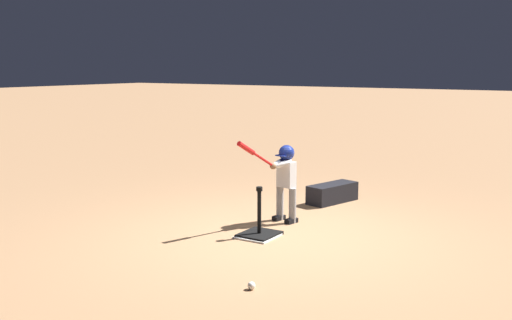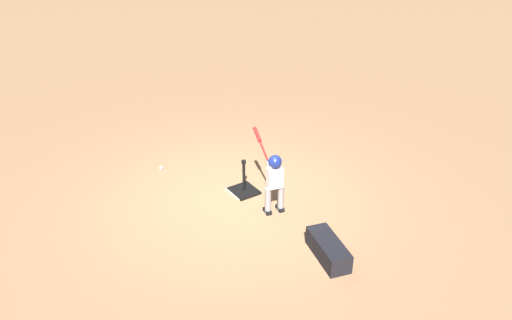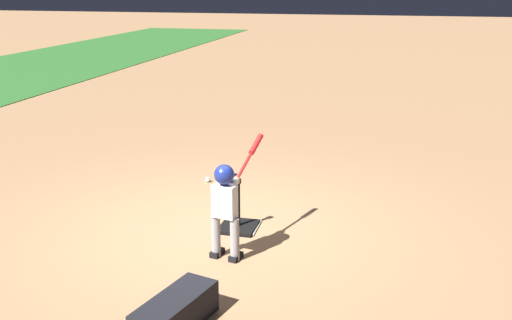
# 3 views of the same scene
# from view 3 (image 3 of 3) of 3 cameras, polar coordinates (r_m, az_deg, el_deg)

# --- Properties ---
(ground_plane) EXTENTS (90.00, 90.00, 0.00)m
(ground_plane) POSITION_cam_3_polar(r_m,az_deg,el_deg) (7.01, -3.69, -6.53)
(ground_plane) COLOR #99704C
(home_plate) EXTENTS (0.45, 0.45, 0.02)m
(home_plate) POSITION_cam_3_polar(r_m,az_deg,el_deg) (7.03, -1.60, -6.34)
(home_plate) COLOR white
(home_plate) RESTS_ON ground_plane
(batting_tee) EXTENTS (0.46, 0.41, 0.61)m
(batting_tee) POSITION_cam_3_polar(r_m,az_deg,el_deg) (6.97, -1.70, -5.96)
(batting_tee) COLOR black
(batting_tee) RESTS_ON ground_plane
(batter_child) EXTENTS (0.96, 0.38, 1.15)m
(batter_child) POSITION_cam_3_polar(r_m,az_deg,el_deg) (6.08, -2.81, -3.69)
(batter_child) COLOR gray
(batter_child) RESTS_ON ground_plane
(baseball) EXTENTS (0.07, 0.07, 0.07)m
(baseball) POSITION_cam_3_polar(r_m,az_deg,el_deg) (8.57, -4.63, -1.87)
(baseball) COLOR white
(baseball) RESTS_ON ground_plane
(equipment_bag) EXTENTS (0.89, 0.53, 0.28)m
(equipment_bag) POSITION_cam_3_polar(r_m,az_deg,el_deg) (5.13, -7.69, -14.21)
(equipment_bag) COLOR black
(equipment_bag) RESTS_ON ground_plane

